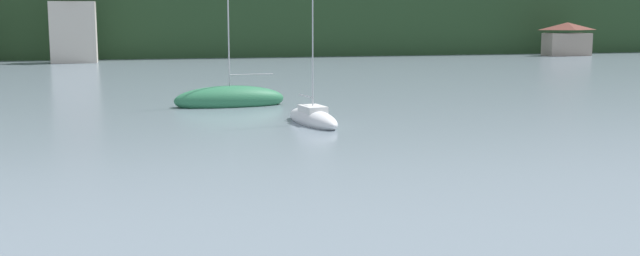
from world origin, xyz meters
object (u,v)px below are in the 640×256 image
(shore_building_westcentral, at_px, (73,26))
(sailboat_far_8, at_px, (230,99))
(sailboat_far_2, at_px, (313,118))
(shore_building_central, at_px, (567,39))

(shore_building_westcentral, xyz_separation_m, sailboat_far_8, (14.66, -53.61, -4.45))
(sailboat_far_2, distance_m, sailboat_far_8, 10.99)
(shore_building_westcentral, height_order, shore_building_central, shore_building_westcentral)
(shore_building_central, xyz_separation_m, sailboat_far_8, (-59.44, -53.37, -2.05))
(shore_building_westcentral, height_order, sailboat_far_2, shore_building_westcentral)
(shore_building_westcentral, distance_m, shore_building_central, 74.14)
(sailboat_far_2, bearing_deg, shore_building_central, 129.17)
(sailboat_far_8, bearing_deg, sailboat_far_2, 106.13)
(sailboat_far_2, relative_size, sailboat_far_8, 0.76)
(shore_building_central, distance_m, sailboat_far_2, 84.56)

